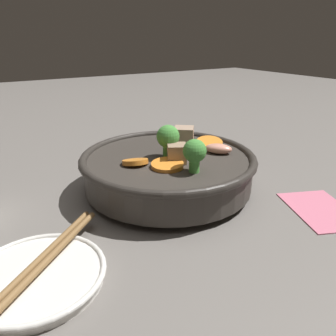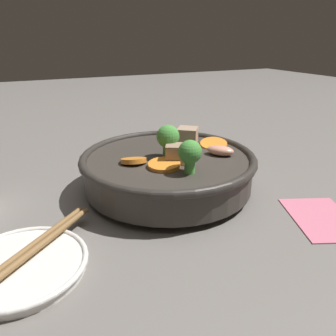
# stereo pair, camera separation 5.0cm
# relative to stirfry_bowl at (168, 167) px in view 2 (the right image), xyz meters

# --- Properties ---
(ground_plane) EXTENTS (3.00, 3.00, 0.00)m
(ground_plane) POSITION_rel_stirfry_bowl_xyz_m (0.00, 0.00, -0.04)
(ground_plane) COLOR slate
(stirfry_bowl) EXTENTS (0.26, 0.26, 0.10)m
(stirfry_bowl) POSITION_rel_stirfry_bowl_xyz_m (0.00, 0.00, 0.00)
(stirfry_bowl) COLOR #38332D
(stirfry_bowl) RESTS_ON ground_plane
(side_saucer) EXTENTS (0.13, 0.13, 0.01)m
(side_saucer) POSITION_rel_stirfry_bowl_xyz_m (-0.11, 0.22, -0.03)
(side_saucer) COLOR white
(side_saucer) RESTS_ON ground_plane
(napkin) EXTENTS (0.13, 0.11, 0.00)m
(napkin) POSITION_rel_stirfry_bowl_xyz_m (-0.16, -0.15, -0.04)
(napkin) COLOR #D16B84
(napkin) RESTS_ON ground_plane
(chopsticks_pair) EXTENTS (0.15, 0.17, 0.01)m
(chopsticks_pair) POSITION_rel_stirfry_bowl_xyz_m (-0.11, 0.22, -0.02)
(chopsticks_pair) COLOR olive
(chopsticks_pair) RESTS_ON side_saucer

